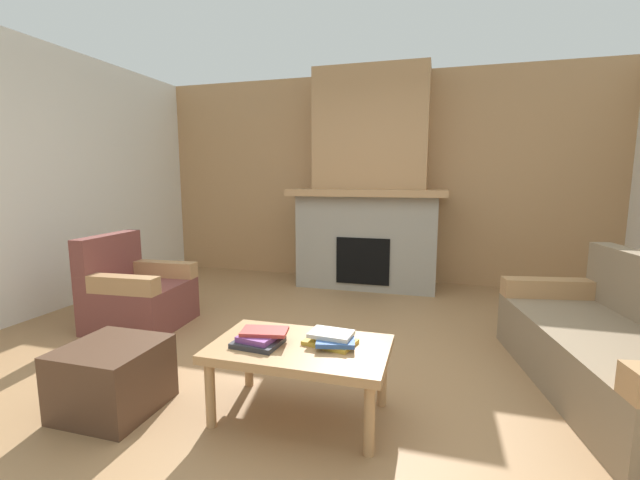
{
  "coord_description": "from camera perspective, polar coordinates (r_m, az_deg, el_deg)",
  "views": [
    {
      "loc": [
        0.85,
        -2.59,
        1.37
      ],
      "look_at": [
        -0.12,
        0.79,
        0.84
      ],
      "focal_mm": 23.29,
      "sensor_mm": 36.0,
      "label": 1
    }
  ],
  "objects": [
    {
      "name": "book_stack_near_edge",
      "position": [
        2.45,
        -8.23,
        -13.14
      ],
      "size": [
        0.3,
        0.26,
        0.08
      ],
      "color": "#2D2D33",
      "rests_on": "coffee_table"
    },
    {
      "name": "ground",
      "position": [
        3.05,
        -2.04,
        -18.11
      ],
      "size": [
        9.0,
        9.0,
        0.0
      ],
      "primitive_type": "plane",
      "color": "#9E754C"
    },
    {
      "name": "wall_back_wood_panel",
      "position": [
        5.65,
        7.41,
        8.28
      ],
      "size": [
        6.0,
        0.12,
        2.7
      ],
      "primitive_type": "cube",
      "color": "tan",
      "rests_on": "ground"
    },
    {
      "name": "armchair",
      "position": [
        4.24,
        -23.93,
        -6.89
      ],
      "size": [
        0.81,
        0.81,
        0.85
      ],
      "color": "brown",
      "rests_on": "ground"
    },
    {
      "name": "ottoman",
      "position": [
        2.86,
        -26.59,
        -16.52
      ],
      "size": [
        0.52,
        0.52,
        0.4
      ],
      "primitive_type": "cube",
      "color": "#4C3323",
      "rests_on": "ground"
    },
    {
      "name": "coffee_table",
      "position": [
        2.45,
        -2.78,
        -15.34
      ],
      "size": [
        1.0,
        0.6,
        0.43
      ],
      "color": "tan",
      "rests_on": "ground"
    },
    {
      "name": "book_stack_center",
      "position": [
        2.42,
        1.7,
        -13.41
      ],
      "size": [
        0.32,
        0.26,
        0.07
      ],
      "color": "gold",
      "rests_on": "coffee_table"
    },
    {
      "name": "couch",
      "position": [
        3.3,
        36.21,
        -12.3
      ],
      "size": [
        1.14,
        1.92,
        0.85
      ],
      "color": "#847056",
      "rests_on": "ground"
    },
    {
      "name": "fireplace",
      "position": [
        5.29,
        6.76,
        6.26
      ],
      "size": [
        1.9,
        0.82,
        2.7
      ],
      "color": "gray",
      "rests_on": "ground"
    }
  ]
}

